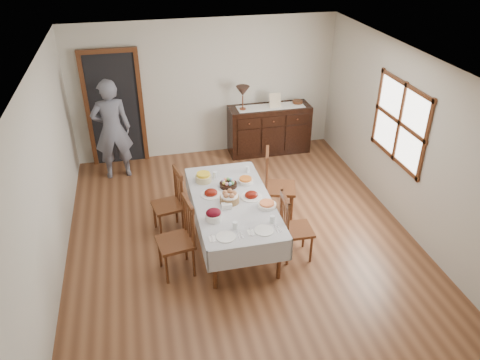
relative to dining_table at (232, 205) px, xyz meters
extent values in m
plane|color=brown|center=(0.14, 0.04, -0.64)|extent=(6.00, 6.00, 0.00)
cube|color=white|center=(0.14, 0.04, 1.96)|extent=(5.00, 6.00, 0.02)
cube|color=beige|center=(0.14, 3.04, 0.66)|extent=(5.00, 0.02, 2.60)
cube|color=beige|center=(0.14, -2.96, 0.66)|extent=(5.00, 0.02, 2.60)
cube|color=beige|center=(-2.36, 0.04, 0.66)|extent=(0.02, 6.00, 2.60)
cube|color=beige|center=(2.64, 0.04, 0.66)|extent=(0.02, 6.00, 2.60)
cube|color=white|center=(2.63, 0.34, 0.86)|extent=(0.02, 1.30, 1.10)
cube|color=#522A15|center=(2.62, 0.34, 0.86)|extent=(0.03, 1.46, 1.26)
cube|color=black|center=(-1.56, 3.00, 0.41)|extent=(0.90, 0.06, 2.10)
cube|color=#522A15|center=(-1.56, 2.98, 0.41)|extent=(1.04, 0.08, 2.18)
cube|color=#BABBBE|center=(0.00, 0.00, 0.07)|extent=(1.04, 2.08, 0.04)
cylinder|color=#522A15|center=(-0.43, -0.90, -0.31)|extent=(0.06, 0.06, 0.67)
cylinder|color=#522A15|center=(0.42, -0.90, -0.31)|extent=(0.06, 0.06, 0.67)
cylinder|color=#522A15|center=(-0.42, 0.90, -0.31)|extent=(0.06, 0.06, 0.67)
cylinder|color=#522A15|center=(0.43, 0.90, -0.31)|extent=(0.06, 0.06, 0.67)
cube|color=#BABBBE|center=(-0.53, 0.00, -0.07)|extent=(0.02, 2.12, 0.32)
cube|color=#BABBBE|center=(0.53, 0.00, -0.07)|extent=(0.02, 2.12, 0.32)
cube|color=#BABBBE|center=(0.00, -1.05, -0.07)|extent=(1.08, 0.02, 0.32)
cube|color=#BABBBE|center=(0.00, 1.05, -0.07)|extent=(1.08, 0.02, 0.32)
cube|color=#522A15|center=(-0.86, -0.46, -0.16)|extent=(0.52, 0.52, 0.04)
cylinder|color=#522A15|center=(-1.07, -0.31, -0.41)|extent=(0.04, 0.04, 0.46)
cylinder|color=#522A15|center=(-1.01, -0.67, -0.41)|extent=(0.04, 0.04, 0.46)
cylinder|color=#522A15|center=(-0.71, -0.25, -0.41)|extent=(0.04, 0.04, 0.46)
cylinder|color=#522A15|center=(-0.65, -0.61, -0.41)|extent=(0.04, 0.04, 0.46)
cylinder|color=#522A15|center=(-0.69, -0.24, 0.14)|extent=(0.04, 0.04, 0.60)
cylinder|color=#522A15|center=(-0.63, -0.62, 0.14)|extent=(0.04, 0.04, 0.60)
cube|color=#522A15|center=(-0.66, -0.43, 0.40)|extent=(0.11, 0.43, 0.09)
cylinder|color=#522A15|center=(-0.68, -0.33, 0.12)|extent=(0.02, 0.02, 0.49)
cylinder|color=#522A15|center=(-0.66, -0.43, 0.12)|extent=(0.02, 0.02, 0.49)
cylinder|color=#522A15|center=(-0.65, -0.52, 0.12)|extent=(0.02, 0.02, 0.49)
cube|color=#522A15|center=(-0.88, 0.48, -0.19)|extent=(0.49, 0.49, 0.04)
cylinder|color=#522A15|center=(-1.08, 0.61, -0.42)|extent=(0.04, 0.04, 0.43)
cylinder|color=#522A15|center=(-1.01, 0.28, -0.42)|extent=(0.04, 0.04, 0.43)
cylinder|color=#522A15|center=(-0.74, 0.68, -0.42)|extent=(0.04, 0.04, 0.43)
cylinder|color=#522A15|center=(-0.68, 0.34, -0.42)|extent=(0.04, 0.04, 0.43)
cylinder|color=#522A15|center=(-0.73, 0.69, 0.09)|extent=(0.04, 0.04, 0.56)
cylinder|color=#522A15|center=(-0.66, 0.34, 0.09)|extent=(0.04, 0.04, 0.56)
cube|color=#522A15|center=(-0.69, 0.51, 0.33)|extent=(0.11, 0.40, 0.08)
cylinder|color=#522A15|center=(-0.71, 0.60, 0.07)|extent=(0.02, 0.02, 0.46)
cylinder|color=#522A15|center=(-0.69, 0.51, 0.07)|extent=(0.02, 0.02, 0.46)
cylinder|color=#522A15|center=(-0.67, 0.42, 0.07)|extent=(0.02, 0.02, 0.46)
cube|color=#522A15|center=(0.79, -0.51, -0.20)|extent=(0.43, 0.43, 0.04)
cylinder|color=#522A15|center=(0.95, -0.68, -0.43)|extent=(0.04, 0.04, 0.42)
cylinder|color=#522A15|center=(0.96, -0.35, -0.43)|extent=(0.04, 0.04, 0.42)
cylinder|color=#522A15|center=(0.61, -0.67, -0.43)|extent=(0.04, 0.04, 0.42)
cylinder|color=#522A15|center=(0.63, -0.33, -0.43)|extent=(0.04, 0.04, 0.42)
cylinder|color=#522A15|center=(0.59, -0.68, 0.08)|extent=(0.04, 0.04, 0.55)
cylinder|color=#522A15|center=(0.61, -0.32, 0.08)|extent=(0.04, 0.04, 0.55)
cube|color=#522A15|center=(0.60, -0.50, 0.32)|extent=(0.05, 0.40, 0.08)
cylinder|color=#522A15|center=(0.60, -0.59, 0.06)|extent=(0.02, 0.02, 0.45)
cylinder|color=#522A15|center=(0.60, -0.50, 0.06)|extent=(0.02, 0.02, 0.45)
cylinder|color=#522A15|center=(0.60, -0.41, 0.06)|extent=(0.02, 0.02, 0.45)
cube|color=#522A15|center=(0.86, 0.51, -0.14)|extent=(0.59, 0.59, 0.04)
cylinder|color=#522A15|center=(0.99, 0.27, -0.40)|extent=(0.04, 0.04, 0.48)
cylinder|color=#522A15|center=(1.10, 0.63, -0.40)|extent=(0.04, 0.04, 0.48)
cylinder|color=#522A15|center=(0.62, 0.38, -0.40)|extent=(0.04, 0.04, 0.48)
cylinder|color=#522A15|center=(0.73, 0.74, -0.40)|extent=(0.04, 0.04, 0.48)
cylinder|color=#522A15|center=(0.60, 0.38, 0.18)|extent=(0.04, 0.04, 0.63)
cylinder|color=#522A15|center=(0.72, 0.76, 0.18)|extent=(0.04, 0.04, 0.63)
cube|color=#522A15|center=(0.66, 0.57, 0.45)|extent=(0.17, 0.44, 0.09)
cylinder|color=#522A15|center=(0.63, 0.47, 0.15)|extent=(0.02, 0.02, 0.51)
cylinder|color=#522A15|center=(0.66, 0.57, 0.15)|extent=(0.02, 0.02, 0.51)
cylinder|color=#522A15|center=(0.69, 0.66, 0.15)|extent=(0.02, 0.02, 0.51)
cube|color=black|center=(1.33, 2.76, -0.16)|extent=(1.58, 0.53, 0.95)
cube|color=black|center=(0.86, 2.49, 0.12)|extent=(0.44, 0.02, 0.19)
sphere|color=brown|center=(0.86, 2.47, 0.12)|extent=(0.03, 0.03, 0.03)
cube|color=black|center=(1.33, 2.49, 0.12)|extent=(0.44, 0.02, 0.19)
sphere|color=brown|center=(1.33, 2.47, 0.12)|extent=(0.03, 0.03, 0.03)
cube|color=black|center=(1.81, 2.49, 0.12)|extent=(0.44, 0.02, 0.19)
sphere|color=brown|center=(1.81, 2.47, 0.12)|extent=(0.03, 0.03, 0.03)
imported|color=slate|center=(-1.63, 2.41, 0.33)|extent=(0.65, 0.45, 1.95)
cylinder|color=brown|center=(-0.05, -0.05, 0.14)|extent=(0.27, 0.27, 0.10)
cylinder|color=white|center=(-0.05, -0.05, 0.19)|extent=(0.24, 0.24, 0.02)
sphere|color=#AE6C44|center=(0.01, -0.05, 0.22)|extent=(0.08, 0.08, 0.08)
sphere|color=#AE6C44|center=(-0.03, 0.02, 0.22)|extent=(0.08, 0.08, 0.08)
sphere|color=#AE6C44|center=(-0.11, -0.01, 0.22)|extent=(0.08, 0.08, 0.08)
sphere|color=#AE6C44|center=(-0.11, -0.09, 0.22)|extent=(0.08, 0.08, 0.08)
sphere|color=#AE6C44|center=(-0.03, -0.11, 0.22)|extent=(0.08, 0.08, 0.08)
cylinder|color=black|center=(0.02, 0.37, 0.12)|extent=(0.26, 0.26, 0.05)
ellipsoid|color=pink|center=(0.09, 0.37, 0.17)|extent=(0.05, 0.05, 0.06)
ellipsoid|color=#85DAFC|center=(0.07, 0.42, 0.17)|extent=(0.05, 0.05, 0.06)
ellipsoid|color=#71BF65|center=(0.03, 0.44, 0.17)|extent=(0.05, 0.05, 0.06)
ellipsoid|color=#FF8950|center=(-0.02, 0.43, 0.17)|extent=(0.05, 0.05, 0.06)
ellipsoid|color=#C086D7|center=(-0.05, 0.40, 0.17)|extent=(0.05, 0.05, 0.06)
ellipsoid|color=#FFFD60|center=(-0.05, 0.35, 0.17)|extent=(0.05, 0.05, 0.06)
ellipsoid|color=pink|center=(-0.02, 0.31, 0.17)|extent=(0.05, 0.05, 0.06)
ellipsoid|color=#85DAFC|center=(0.03, 0.30, 0.17)|extent=(0.05, 0.05, 0.06)
ellipsoid|color=#71BF65|center=(0.07, 0.33, 0.17)|extent=(0.05, 0.05, 0.06)
cylinder|color=white|center=(-0.27, 0.19, 0.10)|extent=(0.29, 0.29, 0.02)
ellipsoid|color=#691007|center=(-0.27, 0.19, 0.13)|extent=(0.19, 0.16, 0.11)
cylinder|color=white|center=(0.27, 0.01, 0.10)|extent=(0.31, 0.31, 0.01)
ellipsoid|color=#691007|center=(0.27, 0.01, 0.13)|extent=(0.19, 0.16, 0.11)
cylinder|color=white|center=(-0.34, -0.41, 0.13)|extent=(0.22, 0.22, 0.08)
ellipsoid|color=#550713|center=(-0.34, -0.41, 0.20)|extent=(0.20, 0.17, 0.11)
cylinder|color=white|center=(0.29, 0.42, 0.12)|extent=(0.22, 0.22, 0.05)
cylinder|color=orange|center=(0.29, 0.42, 0.16)|extent=(0.18, 0.18, 0.03)
cylinder|color=beige|center=(-0.31, 0.60, 0.14)|extent=(0.24, 0.24, 0.10)
cylinder|color=yellow|center=(-0.31, 0.60, 0.20)|extent=(0.20, 0.20, 0.04)
cylinder|color=white|center=(0.42, -0.27, 0.11)|extent=(0.26, 0.26, 0.05)
cylinder|color=#FA7F44|center=(0.42, -0.27, 0.15)|extent=(0.20, 0.20, 0.02)
cube|color=white|center=(-0.12, -0.19, 0.12)|extent=(0.14, 0.09, 0.07)
cylinder|color=white|center=(-0.26, -0.82, 0.09)|extent=(0.25, 0.25, 0.01)
cube|color=white|center=(-0.43, -0.82, 0.09)|extent=(0.08, 0.12, 0.01)
cube|color=silver|center=(-0.43, -0.82, 0.10)|extent=(0.02, 0.16, 0.01)
cube|color=silver|center=(-0.10, -0.82, 0.09)|extent=(0.01, 0.18, 0.01)
cube|color=silver|center=(-0.06, -0.82, 0.09)|extent=(0.02, 0.14, 0.01)
cylinder|color=white|center=(-0.11, -0.67, 0.14)|extent=(0.07, 0.07, 0.10)
cylinder|color=white|center=(0.24, -0.80, 0.09)|extent=(0.25, 0.25, 0.01)
cube|color=white|center=(0.07, -0.80, 0.09)|extent=(0.08, 0.12, 0.01)
cube|color=silver|center=(0.07, -0.80, 0.10)|extent=(0.02, 0.16, 0.01)
cube|color=silver|center=(0.40, -0.80, 0.09)|extent=(0.01, 0.18, 0.01)
cube|color=silver|center=(0.44, -0.80, 0.09)|extent=(0.02, 0.14, 0.01)
cylinder|color=white|center=(0.39, -0.65, 0.14)|extent=(0.07, 0.07, 0.10)
cylinder|color=white|center=(-0.13, 0.65, 0.14)|extent=(0.07, 0.07, 0.11)
cylinder|color=white|center=(0.40, 0.74, 0.14)|extent=(0.06, 0.06, 0.09)
cube|color=white|center=(1.34, 2.74, 0.32)|extent=(1.30, 0.35, 0.01)
cylinder|color=brown|center=(0.79, 2.72, 0.33)|extent=(0.12, 0.12, 0.03)
cylinder|color=brown|center=(0.79, 2.72, 0.47)|extent=(0.02, 0.02, 0.25)
cone|color=#3D2820|center=(0.79, 2.72, 0.68)|extent=(0.26, 0.26, 0.18)
cube|color=beige|center=(1.41, 2.70, 0.45)|extent=(0.22, 0.08, 0.28)
cylinder|color=#522A15|center=(1.91, 2.80, 0.34)|extent=(0.20, 0.20, 0.06)
camera|label=1|loc=(-1.13, -5.38, 3.59)|focal=35.00mm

